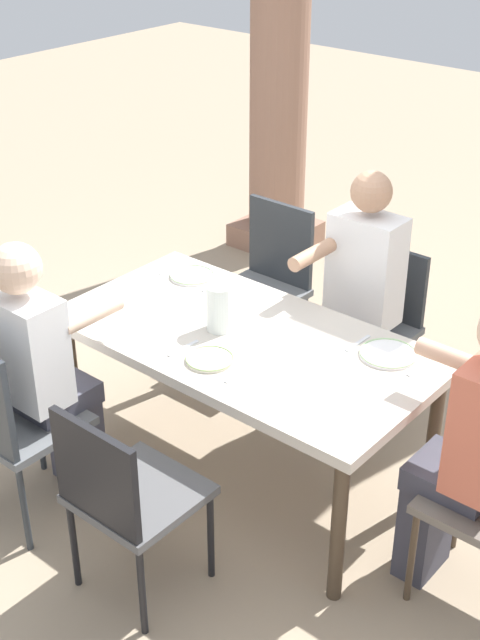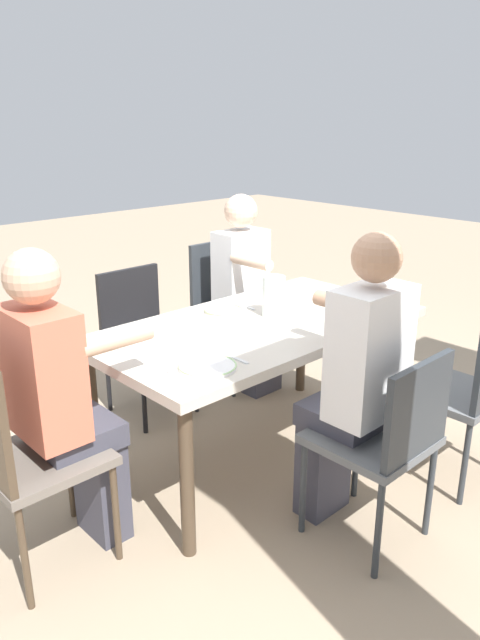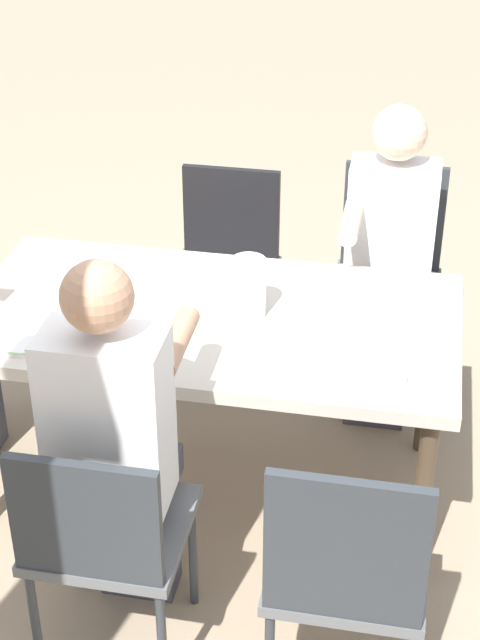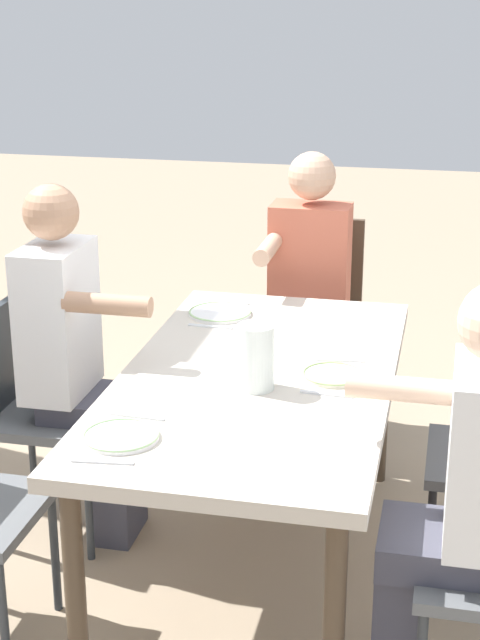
# 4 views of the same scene
# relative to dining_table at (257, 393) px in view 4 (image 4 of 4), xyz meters

# --- Properties ---
(ground_plane) EXTENTS (16.00, 16.00, 0.00)m
(ground_plane) POSITION_rel_dining_table_xyz_m (0.00, 0.00, -0.67)
(ground_plane) COLOR gray
(dining_table) EXTENTS (1.68, 0.88, 0.74)m
(dining_table) POSITION_rel_dining_table_xyz_m (0.00, 0.00, 0.00)
(dining_table) COLOR beige
(dining_table) RESTS_ON ground
(chair_mid_north) EXTENTS (0.44, 0.44, 0.86)m
(chair_mid_north) POSITION_rel_dining_table_xyz_m (0.13, 0.86, -0.16)
(chair_mid_north) COLOR #5B5E61
(chair_mid_north) RESTS_ON ground
(chair_head_east) EXTENTS (0.44, 0.44, 0.95)m
(chair_head_east) POSITION_rel_dining_table_xyz_m (1.27, 0.00, -0.13)
(chair_head_east) COLOR #6A6158
(chair_head_east) RESTS_ON ground
(diner_woman_green) EXTENTS (0.35, 0.49, 1.32)m
(diner_woman_green) POSITION_rel_dining_table_xyz_m (0.12, 0.68, 0.03)
(diner_woman_green) COLOR #3F3F4C
(diner_woman_green) RESTS_ON ground
(diner_man_white) EXTENTS (0.49, 0.35, 1.29)m
(diner_man_white) POSITION_rel_dining_table_xyz_m (1.08, 0.00, 0.02)
(diner_man_white) COLOR #3F3F4C
(diner_man_white) RESTS_ON ground
(diner_guest_third) EXTENTS (0.35, 0.49, 1.27)m
(diner_guest_third) POSITION_rel_dining_table_xyz_m (-0.56, -0.66, 0.01)
(diner_guest_third) COLOR #3F3F4C
(diner_guest_third) RESTS_ON ground
(plate_0) EXTENTS (0.22, 0.22, 0.02)m
(plate_0) POSITION_rel_dining_table_xyz_m (-0.57, 0.28, 0.08)
(plate_0) COLOR white
(plate_0) RESTS_ON dining_table
(fork_0) EXTENTS (0.04, 0.17, 0.01)m
(fork_0) POSITION_rel_dining_table_xyz_m (-0.72, 0.28, 0.07)
(fork_0) COLOR silver
(fork_0) RESTS_ON dining_table
(spoon_0) EXTENTS (0.03, 0.17, 0.01)m
(spoon_0) POSITION_rel_dining_table_xyz_m (-0.42, 0.28, 0.07)
(spoon_0) COLOR silver
(spoon_0) RESTS_ON dining_table
(plate_1) EXTENTS (0.20, 0.20, 0.02)m
(plate_1) POSITION_rel_dining_table_xyz_m (0.02, -0.25, 0.08)
(plate_1) COLOR silver
(plate_1) RESTS_ON dining_table
(fork_1) EXTENTS (0.03, 0.17, 0.01)m
(fork_1) POSITION_rel_dining_table_xyz_m (-0.13, -0.25, 0.07)
(fork_1) COLOR silver
(fork_1) RESTS_ON dining_table
(spoon_1) EXTENTS (0.04, 0.17, 0.01)m
(spoon_1) POSITION_rel_dining_table_xyz_m (0.17, -0.25, 0.07)
(spoon_1) COLOR silver
(spoon_1) RESTS_ON dining_table
(plate_2) EXTENTS (0.24, 0.24, 0.02)m
(plate_2) POSITION_rel_dining_table_xyz_m (0.56, 0.26, 0.08)
(plate_2) COLOR white
(plate_2) RESTS_ON dining_table
(fork_2) EXTENTS (0.02, 0.17, 0.01)m
(fork_2) POSITION_rel_dining_table_xyz_m (0.41, 0.26, 0.07)
(fork_2) COLOR silver
(fork_2) RESTS_ON dining_table
(spoon_2) EXTENTS (0.03, 0.17, 0.01)m
(spoon_2) POSITION_rel_dining_table_xyz_m (0.71, 0.26, 0.07)
(spoon_2) COLOR silver
(spoon_2) RESTS_ON dining_table
(water_pitcher) EXTENTS (0.12, 0.12, 0.21)m
(water_pitcher) POSITION_rel_dining_table_xyz_m (-0.13, -0.02, 0.16)
(water_pitcher) COLOR white
(water_pitcher) RESTS_ON dining_table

